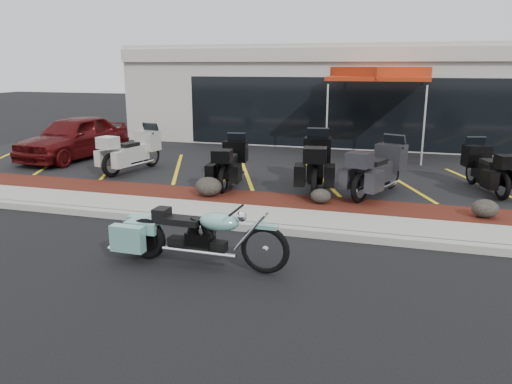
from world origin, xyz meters
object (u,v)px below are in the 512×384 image
(traffic_cone, at_px, (315,153))
(popup_canopy, at_px, (379,75))
(hero_cruiser, at_px, (265,242))
(touring_white, at_px, (151,145))
(parked_car, at_px, (74,137))

(traffic_cone, height_order, popup_canopy, popup_canopy)
(hero_cruiser, bearing_deg, touring_white, 131.06)
(hero_cruiser, distance_m, touring_white, 8.61)
(parked_car, bearing_deg, traffic_cone, 20.79)
(popup_canopy, bearing_deg, hero_cruiser, -90.41)
(touring_white, bearing_deg, parked_car, 93.09)
(traffic_cone, xyz_separation_m, popup_canopy, (1.86, 1.47, 2.51))
(touring_white, height_order, popup_canopy, popup_canopy)
(hero_cruiser, distance_m, popup_canopy, 11.06)
(parked_car, height_order, traffic_cone, parked_car)
(touring_white, relative_size, parked_car, 0.55)
(hero_cruiser, bearing_deg, traffic_cone, 96.39)
(popup_canopy, bearing_deg, touring_white, -142.58)
(hero_cruiser, height_order, parked_car, parked_car)
(traffic_cone, distance_m, popup_canopy, 3.45)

